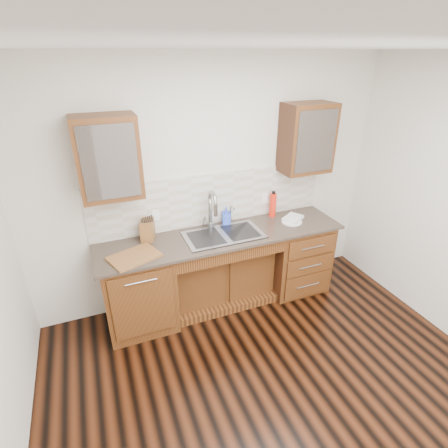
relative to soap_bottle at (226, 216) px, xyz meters
name	(u,v)px	position (x,y,z in m)	size (l,w,h in m)	color
ground	(284,406)	(-0.13, -1.66, -1.06)	(4.00, 3.50, 0.10)	#341508
ceiling	(327,37)	(-0.13, -1.66, 1.74)	(4.00, 3.50, 0.10)	white
wall_back	(211,185)	(-0.13, 0.14, 0.34)	(4.00, 0.10, 2.70)	silver
base_cabinet_left	(139,289)	(-1.08, -0.22, -0.57)	(0.70, 0.62, 0.88)	#593014
base_cabinet_center	(220,273)	(-0.13, -0.13, -0.66)	(1.20, 0.44, 0.70)	#593014
base_cabinet_right	(294,254)	(0.82, -0.22, -0.57)	(0.70, 0.62, 0.88)	#593014
countertop	(223,236)	(-0.13, -0.24, -0.12)	(2.70, 0.65, 0.03)	#84705B
backsplash	(213,199)	(-0.13, 0.07, 0.19)	(2.70, 0.02, 0.59)	beige
sink	(224,242)	(-0.13, -0.25, -0.19)	(0.84, 0.46, 0.19)	#9E9EA5
faucet	(210,211)	(-0.20, -0.02, 0.10)	(0.04, 0.04, 0.40)	#999993
filter_tap	(231,214)	(0.05, -0.01, 0.02)	(0.02, 0.02, 0.24)	#999993
upper_cabinet_left	(108,158)	(-1.18, -0.08, 0.81)	(0.55, 0.34, 0.75)	#593014
upper_cabinet_right	(307,138)	(0.92, -0.08, 0.81)	(0.55, 0.34, 0.75)	#593014
outlet_left	(156,216)	(-0.78, 0.06, 0.11)	(0.08, 0.01, 0.12)	white
outlet_right	(265,198)	(0.52, 0.06, 0.11)	(0.08, 0.01, 0.12)	white
soap_bottle	(226,216)	(0.00, 0.00, 0.00)	(0.09, 0.09, 0.20)	blue
water_bottle	(273,205)	(0.59, -0.01, 0.04)	(0.08, 0.08, 0.28)	red
plate	(292,222)	(0.72, -0.25, -0.09)	(0.24, 0.24, 0.01)	silver
dish_towel	(293,218)	(0.74, -0.23, -0.07)	(0.24, 0.17, 0.04)	white
knife_block	(148,230)	(-0.90, -0.04, 0.01)	(0.12, 0.19, 0.22)	#A1884E
cutting_board	(134,257)	(-1.10, -0.36, -0.09)	(0.46, 0.32, 0.02)	brown
cup_left_a	(100,165)	(-1.26, -0.08, 0.76)	(0.11, 0.11, 0.09)	white
cup_left_b	(123,162)	(-1.06, -0.08, 0.77)	(0.11, 0.11, 0.10)	white
cup_right_a	(298,143)	(0.81, -0.08, 0.77)	(0.14, 0.14, 0.11)	white
cup_right_b	(311,143)	(0.99, -0.08, 0.76)	(0.10, 0.10, 0.09)	white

